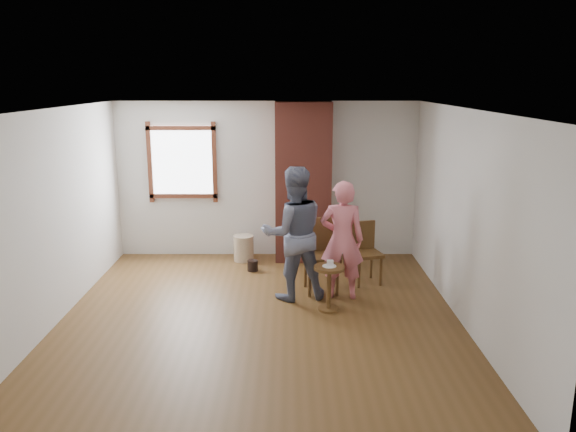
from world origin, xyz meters
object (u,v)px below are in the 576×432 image
object	(u,v)px
stoneware_crock	(244,248)
man	(294,234)
dining_chair_right	(364,249)
side_table	(329,281)
person_pink	(342,240)
dining_chair_left	(320,251)

from	to	relation	value
stoneware_crock	man	bearing A→B (deg)	-63.52
dining_chair_right	side_table	distance (m)	1.24
side_table	person_pink	size ratio (longest dim) A/B	0.37
dining_chair_right	person_pink	world-z (taller)	person_pink
stoneware_crock	dining_chair_right	xyz separation A→B (m)	(1.86, -0.99, 0.29)
dining_chair_right	man	size ratio (longest dim) A/B	0.49
dining_chair_right	man	distance (m)	1.29
man	person_pink	size ratio (longest dim) A/B	1.12
dining_chair_left	side_table	world-z (taller)	dining_chair_left
dining_chair_right	side_table	size ratio (longest dim) A/B	1.50
side_table	person_pink	bearing A→B (deg)	66.61
dining_chair_right	person_pink	distance (m)	0.80
man	dining_chair_right	bearing A→B (deg)	-161.40
stoneware_crock	dining_chair_left	world-z (taller)	dining_chair_left
dining_chair_right	person_pink	bearing A→B (deg)	-137.97
side_table	person_pink	distance (m)	0.65
stoneware_crock	man	distance (m)	1.95
dining_chair_left	person_pink	distance (m)	0.47
dining_chair_right	side_table	bearing A→B (deg)	-134.33
dining_chair_right	side_table	xyz separation A→B (m)	(-0.59, -1.08, -0.10)
dining_chair_left	person_pink	bearing A→B (deg)	-53.95
stoneware_crock	side_table	world-z (taller)	side_table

